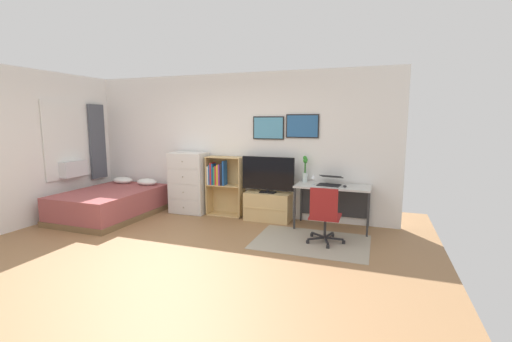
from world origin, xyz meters
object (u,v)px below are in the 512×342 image
object	(u,v)px
dresser	(189,183)
bookshelf	(222,181)
office_chair	(325,214)
desk	(333,193)
tv_stand	(268,206)
television	(268,175)
bed	(111,203)
laptop	(330,181)
wine_glass	(313,177)
computer_mouse	(345,186)
bamboo_vase	(305,168)

from	to	relation	value
dresser	bookshelf	distance (m)	0.70
bookshelf	office_chair	size ratio (longest dim) A/B	1.32
desk	tv_stand	bearing A→B (deg)	179.38
bookshelf	television	world-z (taller)	television
bed	laptop	xyz separation A→B (m)	(4.01, 0.74, 0.54)
wine_glass	laptop	bearing A→B (deg)	20.83
computer_mouse	bamboo_vase	bearing A→B (deg)	158.62
bed	wine_glass	size ratio (longest dim) A/B	10.77
bookshelf	laptop	bearing A→B (deg)	-2.32
dresser	bamboo_vase	xyz separation A→B (m)	(2.29, 0.13, 0.38)
bed	laptop	world-z (taller)	laptop
dresser	computer_mouse	xyz separation A→B (m)	(3.01, -0.16, 0.15)
desk	office_chair	xyz separation A→B (m)	(-0.01, -0.88, -0.15)
bamboo_vase	dresser	bearing A→B (deg)	-176.85
tv_stand	desk	xyz separation A→B (m)	(1.17, -0.01, 0.34)
television	bamboo_vase	world-z (taller)	bamboo_vase
laptop	dresser	bearing A→B (deg)	-173.48
computer_mouse	bamboo_vase	size ratio (longest dim) A/B	0.22
office_chair	bamboo_vase	size ratio (longest dim) A/B	1.86
bookshelf	computer_mouse	distance (m)	2.32
dresser	laptop	bearing A→B (deg)	-0.37
office_chair	computer_mouse	world-z (taller)	office_chair
television	laptop	distance (m)	1.12
bed	television	size ratio (longest dim) A/B	1.98
bed	dresser	world-z (taller)	dresser
television	tv_stand	bearing A→B (deg)	90.00
office_chair	computer_mouse	bearing A→B (deg)	73.61
desk	bamboo_vase	distance (m)	0.65
computer_mouse	television	bearing A→B (deg)	173.82
laptop	wine_glass	size ratio (longest dim) A/B	2.44
desk	laptop	xyz separation A→B (m)	(-0.05, -0.02, 0.20)
tv_stand	wine_glass	bearing A→B (deg)	-9.13
dresser	computer_mouse	world-z (taller)	dresser
office_chair	wine_glass	size ratio (longest dim) A/B	4.78
dresser	bamboo_vase	distance (m)	2.32
television	office_chair	size ratio (longest dim) A/B	1.14
bed	desk	distance (m)	4.14
bed	television	bearing A→B (deg)	14.31
wine_glass	tv_stand	bearing A→B (deg)	170.87
computer_mouse	desk	bearing A→B (deg)	142.18
bed	television	xyz separation A→B (m)	(2.89, 0.75, 0.59)
bed	computer_mouse	bearing A→B (deg)	7.83
office_chair	computer_mouse	size ratio (longest dim) A/B	8.27
tv_stand	television	distance (m)	0.59
dresser	tv_stand	distance (m)	1.67
television	laptop	bearing A→B (deg)	-0.54
bed	bookshelf	world-z (taller)	bookshelf
bed	bamboo_vase	world-z (taller)	bamboo_vase
bamboo_vase	wine_glass	distance (m)	0.33
tv_stand	television	size ratio (longest dim) A/B	0.85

